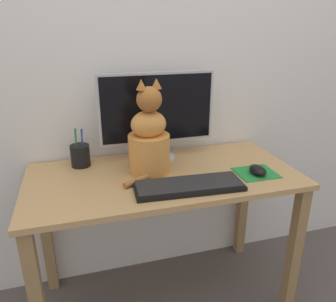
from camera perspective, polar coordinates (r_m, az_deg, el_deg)
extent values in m
plane|color=#564C47|center=(1.90, -0.67, -24.21)|extent=(12.00, 12.00, 0.00)
cube|color=silver|center=(1.65, -3.95, 17.55)|extent=(7.00, 0.04, 2.50)
cube|color=tan|center=(1.48, -0.78, -4.40)|extent=(1.20, 0.58, 0.02)
cube|color=olive|center=(1.71, 21.07, -16.40)|extent=(0.05, 0.05, 0.70)
cube|color=olive|center=(1.85, -20.48, -13.21)|extent=(0.05, 0.05, 0.70)
cube|color=olive|center=(2.05, 12.86, -8.72)|extent=(0.05, 0.05, 0.70)
cylinder|color=#B2B2B7|center=(1.65, -1.81, -0.98)|extent=(0.17, 0.17, 0.01)
cylinder|color=#B2B2B7|center=(1.64, -1.83, 0.40)|extent=(0.04, 0.04, 0.08)
cube|color=#B2B2B7|center=(1.58, -1.91, 7.48)|extent=(0.56, 0.02, 0.34)
cube|color=black|center=(1.57, -1.82, 7.40)|extent=(0.54, 0.00, 0.31)
cube|color=black|center=(1.35, 3.62, -6.11)|extent=(0.46, 0.19, 0.02)
cube|color=black|center=(1.34, 3.63, -5.66)|extent=(0.44, 0.17, 0.01)
cube|color=#238438|center=(1.53, 15.03, -3.69)|extent=(0.18, 0.16, 0.00)
ellipsoid|color=black|center=(1.51, 15.35, -3.21)|extent=(0.06, 0.10, 0.04)
cylinder|color=#D6893D|center=(1.47, -3.30, -0.41)|extent=(0.21, 0.21, 0.17)
ellipsoid|color=#D6893D|center=(1.43, -3.41, 4.68)|extent=(0.18, 0.16, 0.12)
sphere|color=#A36028|center=(1.39, -3.30, 8.97)|extent=(0.12, 0.12, 0.11)
cone|color=#A36028|center=(1.36, -4.69, 11.47)|extent=(0.05, 0.05, 0.04)
cone|color=#A36028|center=(1.39, -2.04, 11.69)|extent=(0.05, 0.05, 0.04)
cylinder|color=#A36028|center=(1.42, -3.77, -4.54)|extent=(0.22, 0.14, 0.03)
cylinder|color=black|center=(1.59, -15.03, -0.78)|extent=(0.09, 0.09, 0.10)
cylinder|color=green|center=(1.57, -15.73, 1.23)|extent=(0.01, 0.02, 0.14)
cylinder|color=#1E47B2|center=(1.58, -15.71, 1.35)|extent=(0.01, 0.01, 0.14)
cylinder|color=#1E47B2|center=(1.57, -14.67, 1.31)|extent=(0.01, 0.01, 0.14)
cylinder|color=red|center=(1.58, -14.75, 1.39)|extent=(0.02, 0.02, 0.14)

